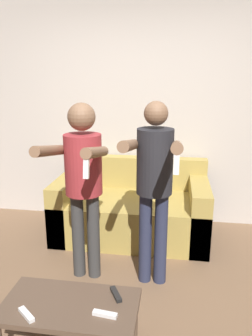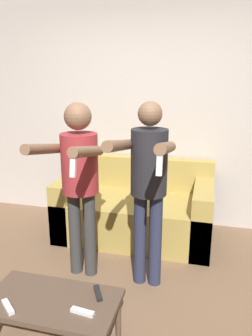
{
  "view_description": "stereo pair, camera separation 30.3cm",
  "coord_description": "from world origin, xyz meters",
  "px_view_note": "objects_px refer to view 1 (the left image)",
  "views": [
    {
      "loc": [
        0.42,
        -2.02,
        1.76
      ],
      "look_at": [
        -0.03,
        0.95,
        0.91
      ],
      "focal_mm": 35.0,
      "sensor_mm": 36.0,
      "label": 1
    },
    {
      "loc": [
        0.71,
        -1.96,
        1.76
      ],
      "look_at": [
        -0.03,
        0.95,
        0.91
      ],
      "focal_mm": 35.0,
      "sensor_mm": 36.0,
      "label": 2
    }
  ],
  "objects_px": {
    "couch": "(132,210)",
    "coffee_table": "(70,309)",
    "person_standing_right": "(154,177)",
    "remote_near": "(26,314)",
    "remote_mid": "(105,314)",
    "person_standing_left": "(83,174)",
    "remote_far": "(116,294)"
  },
  "relations": [
    {
      "from": "coffee_table",
      "to": "remote_near",
      "type": "bearing_deg",
      "value": -146.39
    },
    {
      "from": "remote_near",
      "to": "remote_mid",
      "type": "bearing_deg",
      "value": 8.92
    },
    {
      "from": "person_standing_left",
      "to": "coffee_table",
      "type": "height_order",
      "value": "person_standing_left"
    },
    {
      "from": "person_standing_right",
      "to": "remote_far",
      "type": "xyz_separation_m",
      "value": [
        -0.19,
        -0.73,
        -0.59
      ]
    },
    {
      "from": "remote_near",
      "to": "remote_far",
      "type": "height_order",
      "value": "same"
    },
    {
      "from": "couch",
      "to": "person_standing_right",
      "type": "distance_m",
      "value": 1.17
    },
    {
      "from": "person_standing_left",
      "to": "remote_near",
      "type": "xyz_separation_m",
      "value": [
        -0.09,
        -0.99,
        -0.58
      ]
    },
    {
      "from": "couch",
      "to": "remote_far",
      "type": "bearing_deg",
      "value": -86.11
    },
    {
      "from": "remote_near",
      "to": "remote_far",
      "type": "bearing_deg",
      "value": 28.2
    },
    {
      "from": "person_standing_left",
      "to": "remote_far",
      "type": "xyz_separation_m",
      "value": [
        0.41,
        -0.73,
        -0.58
      ]
    },
    {
      "from": "couch",
      "to": "remote_mid",
      "type": "height_order",
      "value": "couch"
    },
    {
      "from": "couch",
      "to": "person_standing_left",
      "type": "height_order",
      "value": "person_standing_left"
    },
    {
      "from": "person_standing_right",
      "to": "remote_mid",
      "type": "distance_m",
      "value": 1.11
    },
    {
      "from": "couch",
      "to": "remote_mid",
      "type": "xyz_separation_m",
      "value": [
        0.08,
        -1.82,
        0.1
      ]
    },
    {
      "from": "coffee_table",
      "to": "couch",
      "type": "bearing_deg",
      "value": 84.65
    },
    {
      "from": "remote_far",
      "to": "remote_near",
      "type": "bearing_deg",
      "value": -151.8
    },
    {
      "from": "remote_near",
      "to": "remote_far",
      "type": "distance_m",
      "value": 0.56
    },
    {
      "from": "person_standing_left",
      "to": "remote_near",
      "type": "relative_size",
      "value": 11.21
    },
    {
      "from": "person_standing_left",
      "to": "couch",
      "type": "bearing_deg",
      "value": 71.6
    },
    {
      "from": "couch",
      "to": "remote_far",
      "type": "relative_size",
      "value": 11.21
    },
    {
      "from": "person_standing_right",
      "to": "remote_near",
      "type": "xyz_separation_m",
      "value": [
        -0.68,
        -0.99,
        -0.59
      ]
    },
    {
      "from": "couch",
      "to": "coffee_table",
      "type": "distance_m",
      "value": 1.75
    },
    {
      "from": "person_standing_right",
      "to": "remote_mid",
      "type": "xyz_separation_m",
      "value": [
        -0.22,
        -0.92,
        -0.59
      ]
    },
    {
      "from": "person_standing_right",
      "to": "coffee_table",
      "type": "xyz_separation_m",
      "value": [
        -0.46,
        -0.84,
        -0.64
      ]
    },
    {
      "from": "coffee_table",
      "to": "remote_near",
      "type": "xyz_separation_m",
      "value": [
        -0.22,
        -0.15,
        0.06
      ]
    },
    {
      "from": "coffee_table",
      "to": "remote_mid",
      "type": "distance_m",
      "value": 0.26
    },
    {
      "from": "person_standing_right",
      "to": "remote_far",
      "type": "height_order",
      "value": "person_standing_right"
    },
    {
      "from": "couch",
      "to": "remote_mid",
      "type": "bearing_deg",
      "value": -87.52
    },
    {
      "from": "person_standing_right",
      "to": "coffee_table",
      "type": "height_order",
      "value": "person_standing_right"
    },
    {
      "from": "person_standing_right",
      "to": "couch",
      "type": "bearing_deg",
      "value": 108.33
    },
    {
      "from": "coffee_table",
      "to": "remote_near",
      "type": "distance_m",
      "value": 0.27
    },
    {
      "from": "couch",
      "to": "coffee_table",
      "type": "xyz_separation_m",
      "value": [
        -0.16,
        -1.74,
        0.04
      ]
    }
  ]
}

